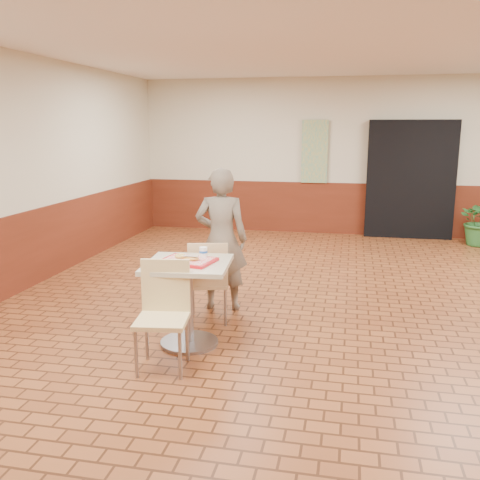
% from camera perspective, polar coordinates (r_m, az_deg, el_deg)
% --- Properties ---
extents(room_shell, '(8.01, 10.01, 3.01)m').
position_cam_1_polar(room_shell, '(5.60, 10.52, 5.90)').
color(room_shell, brown).
rests_on(room_shell, ground).
extents(wainscot_band, '(8.00, 10.00, 1.00)m').
position_cam_1_polar(wainscot_band, '(5.79, 10.14, -3.99)').
color(wainscot_band, '#541E10').
rests_on(wainscot_band, ground).
extents(corridor_doorway, '(1.60, 0.22, 2.20)m').
position_cam_1_polar(corridor_doorway, '(10.55, 17.72, 6.14)').
color(corridor_doorway, black).
rests_on(corridor_doorway, ground).
extents(promo_poster, '(0.50, 0.03, 1.20)m').
position_cam_1_polar(promo_poster, '(10.54, 7.97, 9.32)').
color(promo_poster, gray).
rests_on(promo_poster, wainscot_band).
extents(main_table, '(0.78, 0.78, 0.82)m').
position_cam_1_polar(main_table, '(5.14, -5.54, -5.27)').
color(main_table, '#BFB89A').
rests_on(main_table, ground).
extents(chair_main_front, '(0.49, 0.49, 0.94)m').
position_cam_1_polar(chair_main_front, '(4.73, -8.16, -7.27)').
color(chair_main_front, '#E7CC8A').
rests_on(chair_main_front, ground).
extents(chair_main_back, '(0.51, 0.51, 0.90)m').
position_cam_1_polar(chair_main_back, '(5.70, -3.41, -4.04)').
color(chair_main_back, '#D8B481').
rests_on(chair_main_back, ground).
extents(customer, '(0.63, 0.45, 1.63)m').
position_cam_1_polar(customer, '(6.08, -1.99, 0.06)').
color(customer, '#6F6456').
rests_on(customer, ground).
extents(serving_tray, '(0.48, 0.38, 0.03)m').
position_cam_1_polar(serving_tray, '(5.07, -5.60, -2.22)').
color(serving_tray, red).
rests_on(serving_tray, main_table).
extents(ring_donut, '(0.11, 0.11, 0.03)m').
position_cam_1_polar(ring_donut, '(5.12, -6.39, -1.72)').
color(ring_donut, gold).
rests_on(ring_donut, serving_tray).
extents(long_john_donut, '(0.17, 0.08, 0.05)m').
position_cam_1_polar(long_john_donut, '(5.01, -5.26, -1.94)').
color(long_john_donut, gold).
rests_on(long_john_donut, serving_tray).
extents(paper_cup, '(0.08, 0.08, 0.10)m').
position_cam_1_polar(paper_cup, '(5.11, -3.93, -1.30)').
color(paper_cup, white).
rests_on(paper_cup, serving_tray).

